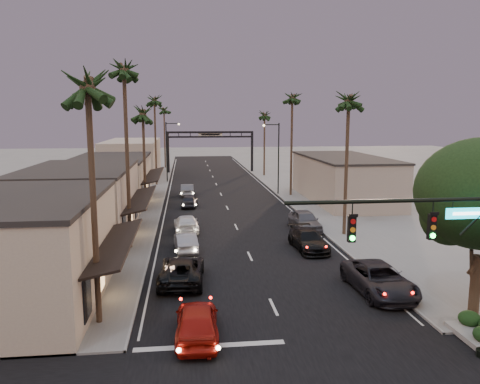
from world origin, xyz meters
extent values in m
plane|color=slate|center=(0.00, 40.00, 0.00)|extent=(200.00, 200.00, 0.00)
cube|color=black|center=(0.00, 45.00, 0.00)|extent=(14.00, 120.00, 0.02)
cube|color=slate|center=(-9.50, 52.00, 0.06)|extent=(5.00, 92.00, 0.12)
cube|color=slate|center=(9.50, 52.00, 0.06)|extent=(5.00, 92.00, 0.12)
cube|color=tan|center=(-13.00, 12.00, 2.75)|extent=(8.00, 12.00, 5.50)
cube|color=#9F917F|center=(-13.00, 26.00, 2.75)|extent=(8.00, 14.00, 5.50)
cube|color=tan|center=(-13.00, 42.00, 2.50)|extent=(8.00, 16.00, 5.00)
cube|color=#9F917F|center=(-13.00, 65.00, 3.00)|extent=(8.00, 20.00, 6.00)
cube|color=#9F917F|center=(14.00, 40.00, 2.50)|extent=(8.00, 18.00, 5.00)
cylinder|color=black|center=(3.40, 4.00, 6.60)|extent=(8.40, 0.16, 0.16)
cube|color=black|center=(1.80, 4.00, 5.55)|extent=(0.28, 0.22, 1.00)
cube|color=black|center=(5.00, 4.00, 5.55)|extent=(0.28, 0.22, 1.00)
cube|color=#0CA5C0|center=(6.50, 4.00, 6.05)|extent=(1.90, 0.08, 0.42)
cylinder|color=#38281C|center=(9.40, 7.50, 1.60)|extent=(0.52, 0.52, 3.20)
sphere|color=black|center=(8.20, 8.10, 5.00)|extent=(2.80, 2.80, 2.80)
cube|color=black|center=(-7.40, 70.00, 3.50)|extent=(0.40, 0.40, 7.00)
cube|color=black|center=(7.40, 70.00, 3.50)|extent=(0.40, 0.40, 7.00)
cube|color=black|center=(0.00, 70.00, 7.10)|extent=(15.20, 0.35, 0.35)
cube|color=black|center=(0.00, 70.00, 6.30)|extent=(15.20, 0.30, 0.30)
cube|color=beige|center=(0.00, 69.98, 6.70)|extent=(4.20, 0.12, 1.00)
cylinder|color=black|center=(7.20, 45.00, 4.50)|extent=(0.16, 0.16, 9.00)
cylinder|color=black|center=(6.20, 45.00, 8.80)|extent=(2.00, 0.12, 0.12)
sphere|color=#FFD899|center=(5.30, 45.00, 8.70)|extent=(0.30, 0.30, 0.30)
cylinder|color=black|center=(-7.20, 58.00, 4.50)|extent=(0.16, 0.16, 9.00)
cylinder|color=black|center=(-6.20, 58.00, 8.80)|extent=(2.00, 0.12, 0.12)
sphere|color=#FFD899|center=(-5.30, 58.00, 8.70)|extent=(0.30, 0.30, 0.30)
cylinder|color=#38281C|center=(-8.60, 9.00, 5.50)|extent=(0.28, 0.28, 11.00)
sphere|color=black|center=(-8.60, 9.00, 11.60)|extent=(3.20, 3.20, 3.20)
cylinder|color=#38281C|center=(-8.60, 22.00, 6.50)|extent=(0.28, 0.28, 13.00)
sphere|color=black|center=(-8.60, 22.00, 13.60)|extent=(3.20, 3.20, 3.20)
cylinder|color=#38281C|center=(-8.60, 36.00, 5.00)|extent=(0.28, 0.28, 10.00)
sphere|color=black|center=(-8.60, 36.00, 10.60)|extent=(3.20, 3.20, 3.20)
cylinder|color=#38281C|center=(-8.60, 55.00, 6.00)|extent=(0.28, 0.28, 12.00)
sphere|color=black|center=(-8.60, 55.00, 12.60)|extent=(3.20, 3.20, 3.20)
cylinder|color=#38281C|center=(8.60, 24.00, 5.50)|extent=(0.28, 0.28, 11.00)
sphere|color=black|center=(8.60, 24.00, 11.60)|extent=(3.20, 3.20, 3.20)
cylinder|color=#38281C|center=(8.60, 44.00, 6.00)|extent=(0.28, 0.28, 12.00)
sphere|color=black|center=(8.60, 44.00, 12.60)|extent=(3.20, 3.20, 3.20)
cylinder|color=#38281C|center=(8.60, 64.00, 5.00)|extent=(0.28, 0.28, 10.00)
sphere|color=black|center=(8.60, 64.00, 10.60)|extent=(3.20, 3.20, 3.20)
cylinder|color=#38281C|center=(-8.30, 78.00, 5.50)|extent=(0.28, 0.28, 11.00)
sphere|color=black|center=(-8.30, 78.00, 11.60)|extent=(3.20, 3.20, 3.20)
imported|color=#9B130B|center=(-4.02, 7.00, 0.80)|extent=(2.01, 4.74, 1.60)
imported|color=black|center=(-4.73, 14.27, 0.77)|extent=(2.86, 5.65, 1.53)
imported|color=gray|center=(-4.50, 20.85, 0.69)|extent=(1.87, 4.30, 1.37)
imported|color=silver|center=(-4.44, 26.83, 0.70)|extent=(2.24, 4.95, 1.41)
imported|color=black|center=(-4.08, 37.93, 0.68)|extent=(2.02, 4.15, 1.36)
imported|color=#54555A|center=(-4.27, 45.36, 0.74)|extent=(1.60, 4.50, 1.48)
imported|color=black|center=(6.20, 11.27, 0.81)|extent=(2.90, 5.93, 1.62)
imported|color=black|center=(4.52, 20.15, 0.75)|extent=(2.36, 5.24, 1.49)
imported|color=#4C4D52|center=(5.82, 26.16, 0.86)|extent=(2.21, 5.10, 1.71)
camera|label=1|loc=(-4.38, -12.59, 9.73)|focal=35.00mm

